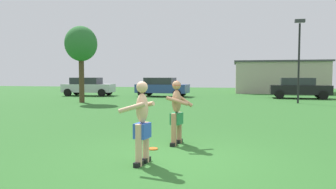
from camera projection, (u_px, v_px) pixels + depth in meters
ground_plane at (175, 160)px, 6.40m from camera, size 80.00×80.00×0.00m
player_near at (142, 121)px, 6.07m from camera, size 0.64×0.67×1.63m
player_in_green at (177, 110)px, 7.83m from camera, size 0.61×0.66×1.62m
frisbee at (153, 149)px, 7.35m from camera, size 0.24×0.24×0.03m
car_black_near_post at (299, 88)px, 23.90m from camera, size 4.40×2.24×1.58m
car_silver_mid_lot at (88, 86)px, 27.11m from camera, size 4.42×2.27×1.58m
car_blue_far_end at (162, 87)px, 26.07m from camera, size 4.43×2.31×1.58m
lamp_post at (299, 51)px, 19.46m from camera, size 0.60×0.24×5.24m
outbuilding_behind_lot at (278, 77)px, 32.74m from camera, size 8.97×7.20×3.23m
tree_left_field at (81, 45)px, 20.06m from camera, size 2.06×2.06×4.93m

